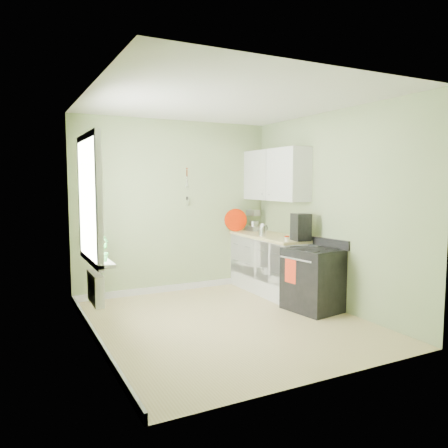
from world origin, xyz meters
name	(u,v)px	position (x,y,z in m)	size (l,w,h in m)	color
floor	(227,323)	(0.00, 0.00, -0.01)	(3.20, 3.60, 0.02)	tan
ceiling	(227,100)	(0.00, 0.00, 2.71)	(3.20, 3.60, 0.02)	white
wall_back	(175,207)	(0.00, 1.81, 1.35)	(3.20, 0.02, 2.70)	#9CAE77
wall_left	(91,219)	(-1.61, 0.00, 1.35)	(0.02, 3.60, 2.70)	#9CAE77
wall_right	(331,210)	(1.61, 0.00, 1.35)	(0.02, 3.60, 2.70)	#9CAE77
base_cabinets	(271,265)	(1.30, 1.00, 0.43)	(0.60, 1.60, 0.87)	white
countertop	(271,237)	(1.29, 1.00, 0.89)	(0.64, 1.60, 0.04)	#E1CD89
upper_cabinets	(275,175)	(1.43, 1.10, 1.85)	(0.35, 1.40, 0.80)	white
window	(88,199)	(-1.58, 0.30, 1.55)	(0.06, 1.14, 1.44)	white
window_sill	(97,258)	(-1.51, 0.30, 0.88)	(0.18, 1.14, 0.04)	white
radiator	(96,288)	(-1.54, 0.25, 0.55)	(0.12, 0.50, 0.35)	white
wall_utensils	(187,193)	(0.20, 1.78, 1.56)	(0.02, 0.14, 0.58)	#E1CD89
stove	(313,279)	(1.28, -0.07, 0.43)	(0.71, 0.77, 0.97)	black
stand_mixer	(252,221)	(1.38, 1.74, 1.08)	(0.23, 0.34, 0.39)	#B2B2B7
kettle	(262,230)	(1.11, 0.96, 1.01)	(0.20, 0.12, 0.20)	silver
coffee_maker	(301,228)	(1.33, 0.30, 1.09)	(0.25, 0.27, 0.39)	black
red_tray	(236,220)	(1.05, 1.72, 1.10)	(0.38, 0.38, 0.02)	#B51C00
jar	(287,239)	(1.10, 0.30, 0.95)	(0.07, 0.07, 0.08)	beige
plant_a	(104,247)	(-1.50, -0.05, 1.06)	(0.17, 0.12, 0.32)	#2A7A2F
plant_b	(98,245)	(-1.50, 0.26, 1.04)	(0.16, 0.13, 0.28)	#2A7A2F
plant_c	(94,241)	(-1.50, 0.46, 1.06)	(0.18, 0.18, 0.33)	#2A7A2F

